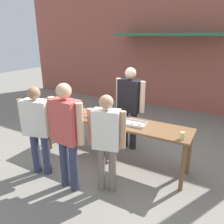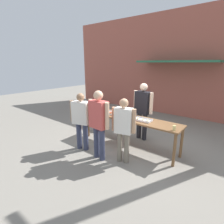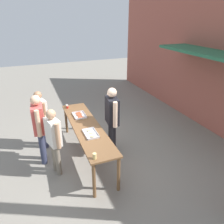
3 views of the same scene
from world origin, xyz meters
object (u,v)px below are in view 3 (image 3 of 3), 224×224
beer_cup (95,156)px  person_customer_holding_hotdog (41,115)px  food_tray_sausages (79,115)px  condiment_jar_mustard (67,106)px  person_server_behind_table (112,116)px  food_tray_buns (91,134)px  condiment_jar_ketchup (67,107)px  person_customer_waiting_in_line (39,124)px  person_customer_with_cup (54,137)px

beer_cup → person_customer_holding_hotdog: 2.36m
food_tray_sausages → condiment_jar_mustard: condiment_jar_mustard is taller
person_server_behind_table → person_customer_holding_hotdog: person_server_behind_table is taller
food_tray_sausages → food_tray_buns: 1.05m
food_tray_sausages → condiment_jar_mustard: bearing=-165.1°
condiment_jar_ketchup → person_customer_waiting_in_line: bearing=-38.8°
condiment_jar_ketchup → beer_cup: 2.58m
condiment_jar_mustard → condiment_jar_ketchup: same height
condiment_jar_ketchup → person_customer_with_cup: 1.72m
condiment_jar_ketchup → person_server_behind_table: size_ratio=0.05×
person_server_behind_table → person_customer_with_cup: (0.31, -1.47, -0.11)m
condiment_jar_ketchup → food_tray_sausages: bearing=17.7°
food_tray_buns → person_customer_waiting_in_line: size_ratio=0.27×
condiment_jar_ketchup → person_server_behind_table: person_server_behind_table is taller
food_tray_buns → person_customer_holding_hotdog: size_ratio=0.30×
food_tray_sausages → person_customer_holding_hotdog: bearing=-106.0°
food_tray_buns → person_customer_holding_hotdog: 1.64m
condiment_jar_ketchup → beer_cup: beer_cup is taller
food_tray_sausages → person_customer_with_cup: 1.27m
food_tray_sausages → beer_cup: size_ratio=3.84×
food_tray_sausages → food_tray_buns: (1.05, -0.00, 0.00)m
person_server_behind_table → person_customer_waiting_in_line: (-0.24, -1.72, -0.02)m
condiment_jar_mustard → person_server_behind_table: size_ratio=0.05×
food_tray_sausages → food_tray_buns: size_ratio=0.95×
condiment_jar_mustard → person_server_behind_table: (1.40, 0.86, 0.14)m
condiment_jar_ketchup → beer_cup: bearing=0.2°
condiment_jar_mustard → beer_cup: size_ratio=0.69×
person_customer_waiting_in_line → person_server_behind_table: bearing=-93.7°
food_tray_buns → beer_cup: 0.92m
beer_cup → food_tray_buns: bearing=168.1°
condiment_jar_mustard → person_customer_holding_hotdog: bearing=-60.1°
food_tray_buns → person_customer_waiting_in_line: person_customer_waiting_in_line is taller
food_tray_sausages → condiment_jar_ketchup: 0.66m
person_server_behind_table → person_customer_with_cup: size_ratio=1.12×
food_tray_buns → food_tray_sausages: bearing=180.0°
condiment_jar_ketchup → person_customer_waiting_in_line: size_ratio=0.05×
food_tray_sausages → condiment_jar_ketchup: condiment_jar_ketchup is taller
person_customer_holding_hotdog → food_tray_sausages: bearing=-121.6°
condiment_jar_mustard → person_customer_holding_hotdog: person_customer_holding_hotdog is taller
food_tray_sausages → condiment_jar_mustard: (-0.72, -0.19, 0.03)m
person_customer_with_cup → food_tray_sausages: bearing=-55.0°
food_tray_buns → condiment_jar_ketchup: bearing=-173.2°
food_tray_buns → person_server_behind_table: bearing=119.4°
person_server_behind_table → person_customer_with_cup: bearing=-71.7°
food_tray_sausages → beer_cup: 1.96m
condiment_jar_mustard → person_customer_with_cup: (1.71, -0.61, 0.03)m
condiment_jar_ketchup → beer_cup: (2.58, 0.01, 0.02)m
person_customer_with_cup → person_customer_waiting_in_line: size_ratio=0.91×
food_tray_sausages → person_customer_holding_hotdog: 1.01m
person_customer_with_cup → food_tray_buns: bearing=-110.4°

